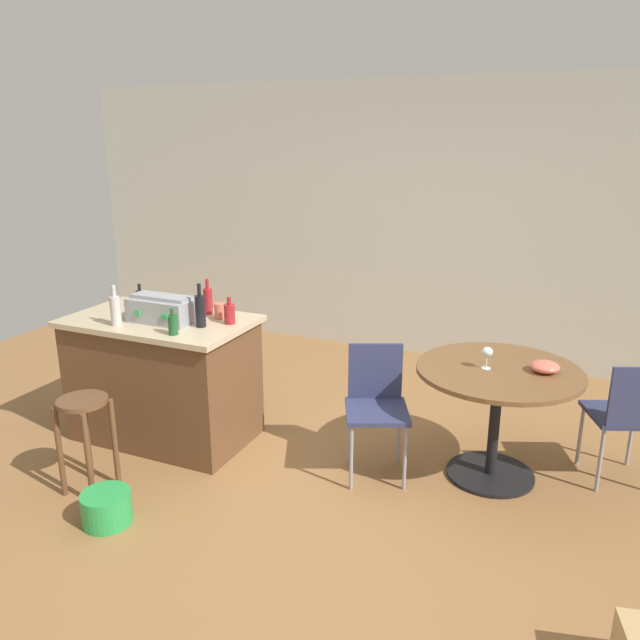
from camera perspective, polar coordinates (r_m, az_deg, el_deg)
ground_plane at (r=4.12m, az=-0.29°, el=-15.44°), size 8.80×8.80×0.00m
back_wall at (r=6.28m, az=10.52°, el=8.73°), size 8.00×0.10×2.70m
kitchen_island at (r=4.75m, az=-14.11°, el=-5.16°), size 1.33×0.78×0.92m
wooden_stool at (r=4.19m, az=-20.69°, el=-9.03°), size 0.31×0.31×0.63m
dining_table at (r=4.18m, az=15.88°, el=-6.57°), size 1.04×1.04×0.77m
folding_chair_near at (r=4.42m, az=26.27°, el=-7.61°), size 0.52×0.52×0.86m
folding_chair_far at (r=4.14m, az=5.16°, el=-7.33°), size 0.53×0.53×0.87m
toolbox at (r=4.51m, az=-14.21°, el=0.98°), size 0.46×0.26×0.19m
bottle_0 at (r=4.89m, az=-16.12°, el=1.86°), size 0.06×0.06×0.19m
bottle_1 at (r=4.63m, az=-10.21°, el=1.79°), size 0.07×0.07×0.26m
bottle_2 at (r=4.37m, az=-8.28°, el=0.61°), size 0.08×0.08×0.19m
bottle_3 at (r=4.32m, az=-10.90°, el=0.88°), size 0.07×0.07×0.30m
bottle_4 at (r=4.20m, az=-13.33°, el=-0.40°), size 0.06×0.06×0.18m
bottle_5 at (r=4.50m, az=-18.21°, el=0.88°), size 0.07×0.07×0.28m
cup_0 at (r=4.51m, az=-9.11°, el=0.84°), size 0.12×0.08×0.11m
cup_1 at (r=4.79m, az=-16.16°, el=1.14°), size 0.11×0.07×0.08m
wine_glass at (r=4.06m, az=15.05°, el=-2.91°), size 0.07×0.07×0.14m
serving_bowl at (r=4.13m, az=19.88°, el=-4.04°), size 0.18×0.18×0.07m
plastic_bucket at (r=4.00m, az=-18.94°, el=-15.94°), size 0.29×0.29×0.19m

